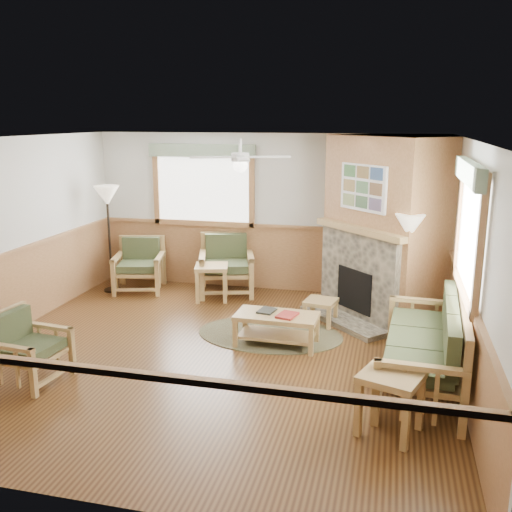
% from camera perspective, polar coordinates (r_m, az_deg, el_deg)
% --- Properties ---
extents(floor, '(6.00, 6.00, 0.01)m').
position_cam_1_polar(floor, '(7.44, -4.34, -9.76)').
color(floor, '#4E2F15').
rests_on(floor, ground).
extents(ceiling, '(6.00, 6.00, 0.01)m').
position_cam_1_polar(ceiling, '(6.83, -4.75, 11.55)').
color(ceiling, white).
rests_on(ceiling, floor).
extents(wall_back, '(6.00, 0.02, 2.70)m').
position_cam_1_polar(wall_back, '(9.85, 0.92, 4.34)').
color(wall_back, silver).
rests_on(wall_back, floor).
extents(wall_front, '(6.00, 0.02, 2.70)m').
position_cam_1_polar(wall_front, '(4.39, -16.94, -8.29)').
color(wall_front, silver).
rests_on(wall_front, floor).
extents(wall_right, '(0.02, 6.00, 2.70)m').
position_cam_1_polar(wall_right, '(6.73, 20.54, -0.96)').
color(wall_right, silver).
rests_on(wall_right, floor).
extents(wainscot, '(6.00, 6.00, 1.10)m').
position_cam_1_polar(wainscot, '(7.24, -4.42, -5.72)').
color(wainscot, '#99683E').
rests_on(wainscot, floor).
extents(fireplace, '(3.11, 3.11, 2.70)m').
position_cam_1_polar(fireplace, '(8.68, 12.82, 2.72)').
color(fireplace, '#99683E').
rests_on(fireplace, floor).
extents(window_back, '(1.90, 0.16, 1.50)m').
position_cam_1_polar(window_back, '(9.99, -5.39, 11.22)').
color(window_back, white).
rests_on(window_back, wall_back).
extents(window_right, '(0.16, 1.90, 1.50)m').
position_cam_1_polar(window_right, '(6.34, 21.27, 8.98)').
color(window_right, white).
rests_on(window_right, wall_right).
extents(ceiling_fan, '(1.59, 1.59, 0.36)m').
position_cam_1_polar(ceiling_fan, '(7.03, -1.60, 11.32)').
color(ceiling_fan, white).
rests_on(ceiling_fan, ceiling).
extents(sofa, '(2.20, 1.00, 0.99)m').
position_cam_1_polar(sofa, '(6.70, 16.31, -8.38)').
color(sofa, '#A5834D').
rests_on(sofa, floor).
extents(armchair_back_left, '(0.98, 0.98, 0.90)m').
position_cam_1_polar(armchair_back_left, '(10.11, -11.61, -0.90)').
color(armchair_back_left, '#A5834D').
rests_on(armchair_back_left, floor).
extents(armchair_back_right, '(1.11, 1.11, 1.00)m').
position_cam_1_polar(armchair_back_right, '(9.74, -2.97, -0.90)').
color(armchair_back_right, '#A5834D').
rests_on(armchair_back_right, floor).
extents(armchair_left, '(0.79, 0.79, 0.81)m').
position_cam_1_polar(armchair_left, '(7.06, -21.80, -8.47)').
color(armchair_left, '#A5834D').
rests_on(armchair_left, floor).
extents(coffee_table, '(1.10, 0.57, 0.43)m').
position_cam_1_polar(coffee_table, '(7.61, 2.07, -7.37)').
color(coffee_table, '#A5834D').
rests_on(coffee_table, floor).
extents(end_table_chairs, '(0.64, 0.63, 0.59)m').
position_cam_1_polar(end_table_chairs, '(9.45, -4.44, -2.66)').
color(end_table_chairs, '#A5834D').
rests_on(end_table_chairs, floor).
extents(end_table_sofa, '(0.69, 0.67, 0.61)m').
position_cam_1_polar(end_table_sofa, '(5.74, 13.25, -14.14)').
color(end_table_sofa, '#A5834D').
rests_on(end_table_sofa, floor).
extents(footstool, '(0.50, 0.50, 0.38)m').
position_cam_1_polar(footstool, '(8.40, 6.47, -5.60)').
color(footstool, '#A5834D').
rests_on(footstool, floor).
extents(braided_rug, '(2.22, 2.22, 0.01)m').
position_cam_1_polar(braided_rug, '(8.03, 1.40, -7.81)').
color(braided_rug, '#4C482F').
rests_on(braided_rug, floor).
extents(floor_lamp_left, '(0.52, 0.52, 1.85)m').
position_cam_1_polar(floor_lamp_left, '(10.07, -14.44, 1.65)').
color(floor_lamp_left, black).
rests_on(floor_lamp_left, floor).
extents(floor_lamp_right, '(0.52, 0.52, 1.72)m').
position_cam_1_polar(floor_lamp_right, '(7.93, 14.81, -2.05)').
color(floor_lamp_right, black).
rests_on(floor_lamp_right, floor).
extents(book_red, '(0.28, 0.34, 0.03)m').
position_cam_1_polar(book_red, '(7.45, 3.14, -5.83)').
color(book_red, maroon).
rests_on(book_red, coffee_table).
extents(book_dark, '(0.24, 0.30, 0.03)m').
position_cam_1_polar(book_dark, '(7.62, 1.08, -5.40)').
color(book_dark, black).
rests_on(book_dark, coffee_table).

